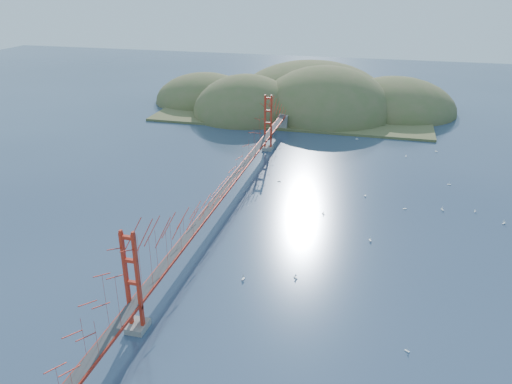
% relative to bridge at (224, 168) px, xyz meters
% --- Properties ---
extents(ground, '(320.00, 320.00, 0.00)m').
position_rel_bridge_xyz_m(ground, '(0.00, -0.18, -7.01)').
color(ground, '#2A3A54').
rests_on(ground, ground).
extents(bridge, '(2.20, 94.40, 12.00)m').
position_rel_bridge_xyz_m(bridge, '(0.00, 0.00, 0.00)').
color(bridge, gray).
rests_on(bridge, ground).
extents(far_headlands, '(84.00, 58.00, 25.00)m').
position_rel_bridge_xyz_m(far_headlands, '(2.21, 68.33, -7.01)').
color(far_headlands, brown).
rests_on(far_headlands, ground).
extents(sailboat_17, '(0.59, 0.48, 0.68)m').
position_rel_bridge_xyz_m(sailboat_17, '(35.46, 19.17, -6.86)').
color(sailboat_17, white).
rests_on(sailboat_17, ground).
extents(sailboat_4, '(0.70, 0.70, 0.73)m').
position_rel_bridge_xyz_m(sailboat_4, '(41.98, 5.43, -6.85)').
color(sailboat_4, white).
rests_on(sailboat_4, ground).
extents(sailboat_0, '(0.58, 0.65, 0.74)m').
position_rel_bridge_xyz_m(sailboat_0, '(8.25, -18.45, -6.85)').
color(sailboat_0, white).
rests_on(sailboat_0, ground).
extents(sailboat_8, '(0.57, 0.54, 0.64)m').
position_rel_bridge_xyz_m(sailboat_8, '(27.69, 6.94, -6.86)').
color(sailboat_8, white).
rests_on(sailboat_8, ground).
extents(sailboat_12, '(0.60, 0.55, 0.67)m').
position_rel_bridge_xyz_m(sailboat_12, '(17.81, 41.82, -6.86)').
color(sailboat_12, white).
rests_on(sailboat_12, ground).
extents(sailboat_5, '(0.64, 0.64, 0.71)m').
position_rel_bridge_xyz_m(sailboat_5, '(33.43, 8.10, -6.85)').
color(sailboat_5, white).
rests_on(sailboat_5, ground).
extents(sailboat_9, '(0.50, 0.51, 0.57)m').
position_rel_bridge_xyz_m(sailboat_9, '(38.36, 8.72, -6.87)').
color(sailboat_9, white).
rests_on(sailboat_9, ground).
extents(sailboat_1, '(0.61, 0.63, 0.71)m').
position_rel_bridge_xyz_m(sailboat_1, '(22.84, -4.82, -6.85)').
color(sailboat_1, white).
rests_on(sailboat_1, ground).
extents(sailboat_14, '(0.45, 0.53, 0.62)m').
position_rel_bridge_xyz_m(sailboat_14, '(21.33, 10.58, -6.87)').
color(sailboat_14, white).
rests_on(sailboat_14, ground).
extents(sailboat_15, '(0.42, 0.49, 0.56)m').
position_rel_bridge_xyz_m(sailboat_15, '(28.32, 32.56, -6.87)').
color(sailboat_15, white).
rests_on(sailboat_15, ground).
extents(sailboat_7, '(0.63, 0.63, 0.67)m').
position_rel_bridge_xyz_m(sailboat_7, '(34.49, 37.21, -6.86)').
color(sailboat_7, white).
rests_on(sailboat_7, ground).
extents(sailboat_2, '(0.53, 0.53, 0.58)m').
position_rel_bridge_xyz_m(sailboat_2, '(27.44, -26.65, -6.87)').
color(sailboat_2, white).
rests_on(sailboat_2, ground).
extents(sailboat_3, '(0.63, 0.54, 0.72)m').
position_rel_bridge_xyz_m(sailboat_3, '(6.00, 13.13, -6.85)').
color(sailboat_3, white).
rests_on(sailboat_3, ground).
extents(sailboat_16, '(0.55, 0.55, 0.58)m').
position_rel_bridge_xyz_m(sailboat_16, '(15.40, 1.92, -6.87)').
color(sailboat_16, white).
rests_on(sailboat_16, ground).
extents(sailboat_6, '(0.64, 0.64, 0.67)m').
position_rel_bridge_xyz_m(sailboat_6, '(14.38, -16.61, -6.86)').
color(sailboat_6, white).
rests_on(sailboat_6, ground).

